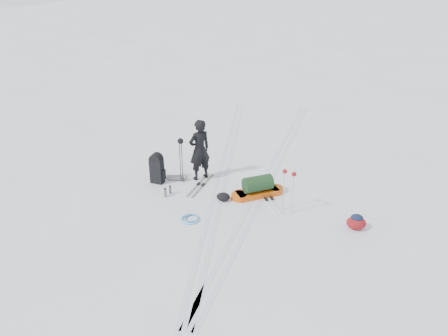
{
  "coord_description": "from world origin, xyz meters",
  "views": [
    {
      "loc": [
        2.18,
        -10.7,
        6.43
      ],
      "look_at": [
        0.19,
        0.2,
        0.95
      ],
      "focal_mm": 35.0,
      "sensor_mm": 36.0,
      "label": 1
    }
  ],
  "objects": [
    {
      "name": "ski_poles_black",
      "position": [
        -1.27,
        0.91,
        1.2
      ],
      "size": [
        0.2,
        0.18,
        1.47
      ],
      "rotation": [
        0.0,
        0.0,
        0.39
      ],
      "color": "black",
      "rests_on": "ground"
    },
    {
      "name": "stuff_sack",
      "position": [
        0.2,
        0.01,
        0.12
      ],
      "size": [
        0.43,
        0.34,
        0.24
      ],
      "rotation": [
        0.0,
        0.0,
        0.12
      ],
      "color": "black",
      "rests_on": "ground"
    },
    {
      "name": "touring_skis_grey",
      "position": [
        -0.65,
        0.79,
        0.01
      ],
      "size": [
        0.54,
        1.61,
        0.06
      ],
      "rotation": [
        0.0,
        0.0,
        1.38
      ],
      "color": "gray",
      "rests_on": "ground"
    },
    {
      "name": "ski_poles_silver",
      "position": [
        2.03,
        -0.26,
        1.05
      ],
      "size": [
        0.37,
        0.25,
        1.26
      ],
      "rotation": [
        0.0,
        0.0,
        -0.29
      ],
      "color": "silver",
      "rests_on": "ground"
    },
    {
      "name": "expedition_rucksack",
      "position": [
        -1.94,
        0.77,
        0.45
      ],
      "size": [
        1.07,
        0.53,
        0.98
      ],
      "rotation": [
        0.0,
        0.0,
        -0.16
      ],
      "color": "black",
      "rests_on": "ground"
    },
    {
      "name": "touring_skis_white",
      "position": [
        1.49,
        0.28,
        0.01
      ],
      "size": [
        1.02,
        1.7,
        0.06
      ],
      "rotation": [
        0.0,
        0.0,
        -1.11
      ],
      "color": "white",
      "rests_on": "ground"
    },
    {
      "name": "ski_tracks",
      "position": [
        0.61,
        0.88,
        0.0
      ],
      "size": [
        3.38,
        17.97,
        0.01
      ],
      "color": "silver",
      "rests_on": "ground"
    },
    {
      "name": "rope_coil",
      "position": [
        -0.48,
        -1.15,
        0.03
      ],
      "size": [
        0.67,
        0.67,
        0.06
      ],
      "rotation": [
        0.0,
        0.0,
        -0.38
      ],
      "color": "#63C6F2",
      "rests_on": "ground"
    },
    {
      "name": "skier",
      "position": [
        -0.77,
        1.24,
        0.98
      ],
      "size": [
        0.85,
        0.83,
        1.97
      ],
      "primitive_type": "imported",
      "rotation": [
        0.0,
        0.0,
        3.89
      ],
      "color": "black",
      "rests_on": "ground"
    },
    {
      "name": "thermos_pair",
      "position": [
        -1.46,
        0.0,
        0.14
      ],
      "size": [
        0.18,
        0.3,
        0.3
      ],
      "rotation": [
        0.0,
        0.0,
        0.4
      ],
      "color": "slate",
      "rests_on": "ground"
    },
    {
      "name": "ground",
      "position": [
        0.0,
        0.0,
        0.0
      ],
      "size": [
        200.0,
        200.0,
        0.0
      ],
      "primitive_type": "plane",
      "color": "white",
      "rests_on": "ground"
    },
    {
      "name": "pulk_sled",
      "position": [
        1.14,
        0.48,
        0.24
      ],
      "size": [
        1.64,
        1.23,
        0.62
      ],
      "rotation": [
        0.0,
        0.0,
        0.54
      ],
      "color": "#D3500C",
      "rests_on": "ground"
    },
    {
      "name": "small_daypack",
      "position": [
        3.84,
        -0.79,
        0.21
      ],
      "size": [
        0.59,
        0.51,
        0.43
      ],
      "rotation": [
        0.0,
        0.0,
        -0.33
      ],
      "color": "maroon",
      "rests_on": "ground"
    }
  ]
}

